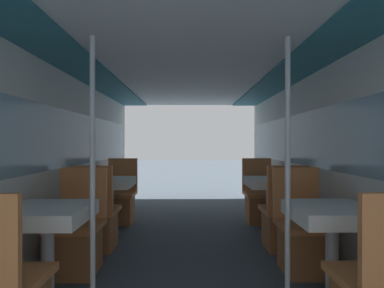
{
  "coord_description": "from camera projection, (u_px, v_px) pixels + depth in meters",
  "views": [
    {
      "loc": [
        -0.01,
        -1.52,
        1.25
      ],
      "look_at": [
        0.03,
        2.89,
        1.23
      ],
      "focal_mm": 28.0,
      "sensor_mm": 36.0,
      "label": 1
    }
  ],
  "objects": [
    {
      "name": "wall_left",
      "position": [
        60.0,
        158.0,
        3.39
      ],
      "size": [
        0.05,
        6.57,
        2.06
      ],
      "color": "silver",
      "rests_on": "ground_plane"
    },
    {
      "name": "wall_right",
      "position": [
        319.0,
        158.0,
        3.42
      ],
      "size": [
        0.05,
        6.57,
        2.06
      ],
      "color": "silver",
      "rests_on": "ground_plane"
    },
    {
      "name": "ceiling_panel",
      "position": [
        190.0,
        68.0,
        3.4
      ],
      "size": [
        2.95,
        6.57,
        0.07
      ],
      "color": "silver",
      "rests_on": "wall_left"
    },
    {
      "name": "dining_table_left_0",
      "position": [
        48.0,
        221.0,
        2.28
      ],
      "size": [
        0.61,
        0.61,
        0.76
      ],
      "color": "#4C4C51",
      "rests_on": "ground_plane"
    },
    {
      "name": "chair_left_far_0",
      "position": [
        77.0,
        241.0,
        2.88
      ],
      "size": [
        0.47,
        0.47,
        1.0
      ],
      "rotation": [
        0.0,
        0.0,
        3.14
      ],
      "color": "#9C5B31",
      "rests_on": "ground_plane"
    },
    {
      "name": "support_pole_left_0",
      "position": [
        93.0,
        171.0,
        2.28
      ],
      "size": [
        0.04,
        0.04,
        2.06
      ],
      "color": "silver",
      "rests_on": "ground_plane"
    },
    {
      "name": "dining_table_left_1",
      "position": [
        110.0,
        186.0,
        4.08
      ],
      "size": [
        0.61,
        0.61,
        0.76
      ],
      "color": "#4C4C51",
      "rests_on": "ground_plane"
    },
    {
      "name": "chair_left_near_1",
      "position": [
        97.0,
        224.0,
        3.49
      ],
      "size": [
        0.47,
        0.47,
        1.0
      ],
      "color": "#9C5B31",
      "rests_on": "ground_plane"
    },
    {
      "name": "chair_left_far_1",
      "position": [
        120.0,
        203.0,
        4.67
      ],
      "size": [
        0.47,
        0.47,
        1.0
      ],
      "rotation": [
        0.0,
        0.0,
        3.14
      ],
      "color": "#9C5B31",
      "rests_on": "ground_plane"
    },
    {
      "name": "dining_table_right_0",
      "position": [
        332.0,
        220.0,
        2.3
      ],
      "size": [
        0.61,
        0.61,
        0.76
      ],
      "color": "#4C4C51",
      "rests_on": "ground_plane"
    },
    {
      "name": "chair_right_far_0",
      "position": [
        303.0,
        241.0,
        2.89
      ],
      "size": [
        0.47,
        0.47,
        1.0
      ],
      "rotation": [
        0.0,
        0.0,
        3.14
      ],
      "color": "#9C5B31",
      "rests_on": "ground_plane"
    },
    {
      "name": "support_pole_right_0",
      "position": [
        288.0,
        171.0,
        2.29
      ],
      "size": [
        0.04,
        0.04,
        2.06
      ],
      "color": "silver",
      "rests_on": "ground_plane"
    },
    {
      "name": "dining_table_right_1",
      "position": [
        269.0,
        186.0,
        4.1
      ],
      "size": [
        0.61,
        0.61,
        0.76
      ],
      "color": "#4C4C51",
      "rests_on": "ground_plane"
    },
    {
      "name": "chair_right_near_1",
      "position": [
        283.0,
        224.0,
        3.5
      ],
      "size": [
        0.47,
        0.47,
        1.0
      ],
      "color": "#9C5B31",
      "rests_on": "ground_plane"
    },
    {
      "name": "chair_right_far_1",
      "position": [
        259.0,
        203.0,
        4.69
      ],
      "size": [
        0.47,
        0.47,
        1.0
      ],
      "rotation": [
        0.0,
        0.0,
        3.14
      ],
      "color": "#9C5B31",
      "rests_on": "ground_plane"
    }
  ]
}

